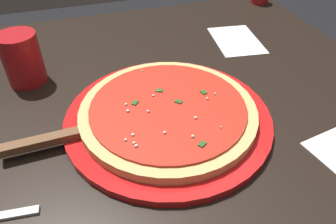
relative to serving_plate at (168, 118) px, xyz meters
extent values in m
cube|color=black|center=(0.43, -0.42, -0.39)|extent=(0.06, 0.06, 0.70)
cube|color=black|center=(0.43, 0.38, -0.39)|extent=(0.06, 0.06, 0.70)
cube|color=black|center=(0.02, -0.02, -0.02)|extent=(0.96, 0.93, 0.03)
cylinder|color=red|center=(0.00, 0.00, 0.00)|extent=(0.36, 0.36, 0.01)
cylinder|color=#DBB26B|center=(0.00, 0.00, 0.01)|extent=(0.30, 0.30, 0.02)
cylinder|color=red|center=(0.00, 0.00, 0.02)|extent=(0.27, 0.27, 0.00)
sphere|color=#EFEACC|center=(0.01, -0.09, 0.03)|extent=(0.00, 0.00, 0.00)
sphere|color=#EFEACC|center=(0.12, 0.02, 0.03)|extent=(0.00, 0.00, 0.00)
sphere|color=#EFEACC|center=(-0.06, 0.09, 0.03)|extent=(0.00, 0.00, 0.00)
sphere|color=#EFEACC|center=(-0.01, 0.04, 0.03)|extent=(0.00, 0.00, 0.00)
sphere|color=#EFEACC|center=(-0.07, 0.08, 0.03)|extent=(0.00, 0.00, 0.00)
sphere|color=#EFEACC|center=(-0.04, -0.03, 0.03)|extent=(0.01, 0.01, 0.01)
sphere|color=#EFEACC|center=(-0.08, 0.07, 0.03)|extent=(0.01, 0.01, 0.01)
sphere|color=#EFEACC|center=(-0.08, -0.01, 0.03)|extent=(0.01, 0.01, 0.01)
sphere|color=#EFEACC|center=(-0.08, -0.06, 0.03)|extent=(0.00, 0.00, 0.00)
sphere|color=#EFEACC|center=(0.01, 0.07, 0.03)|extent=(0.01, 0.01, 0.01)
sphere|color=#EFEACC|center=(0.00, -0.07, 0.03)|extent=(0.00, 0.00, 0.00)
sphere|color=#EFEACC|center=(0.03, 0.07, 0.03)|extent=(0.00, 0.00, 0.00)
sphere|color=#EFEACC|center=(0.03, 0.02, 0.03)|extent=(0.00, 0.00, 0.00)
sphere|color=#EFEACC|center=(-0.06, 0.03, 0.03)|extent=(0.00, 0.00, 0.00)
sphere|color=#EFEACC|center=(0.05, 0.00, 0.03)|extent=(0.00, 0.00, 0.00)
sphere|color=#EFEACC|center=(-0.05, 0.07, 0.03)|extent=(0.01, 0.01, 0.01)
cube|color=#23561E|center=(-0.10, -0.02, 0.03)|extent=(0.01, 0.01, 0.00)
cube|color=#23561E|center=(0.02, -0.07, 0.03)|extent=(0.01, 0.01, 0.00)
cube|color=#23561E|center=(0.00, -0.02, 0.03)|extent=(0.01, 0.01, 0.00)
cube|color=#23561E|center=(0.05, 0.00, 0.03)|extent=(0.01, 0.01, 0.00)
cube|color=#23561E|center=(0.02, 0.05, 0.03)|extent=(0.01, 0.01, 0.00)
cube|color=silver|center=(0.00, 0.10, 0.01)|extent=(0.07, 0.09, 0.00)
cube|color=brown|center=(-0.01, 0.21, 0.01)|extent=(0.02, 0.13, 0.01)
cylinder|color=#B2191E|center=(0.21, 0.23, 0.04)|extent=(0.08, 0.08, 0.10)
cube|color=white|center=(0.24, -0.25, -0.01)|extent=(0.17, 0.13, 0.00)
camera|label=1|loc=(-0.41, 0.13, 0.37)|focal=34.61mm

